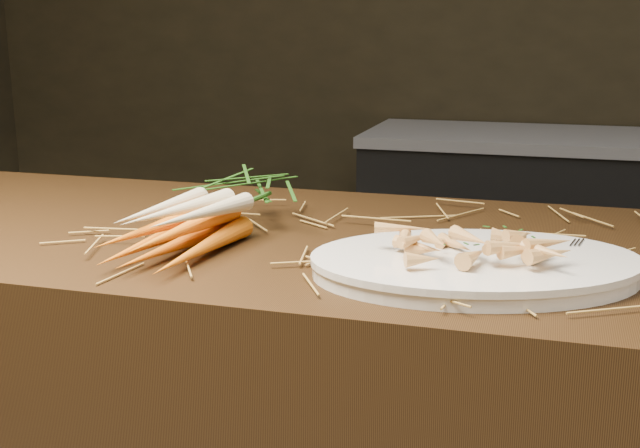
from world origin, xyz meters
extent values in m
cube|color=black|center=(0.30, 2.18, 0.40)|extent=(1.80, 0.60, 0.80)
cube|color=#99999E|center=(0.30, 2.18, 0.82)|extent=(1.82, 0.62, 0.04)
cone|color=#E25402|center=(-0.48, 0.14, 0.92)|extent=(0.06, 0.27, 0.03)
cone|color=#E25402|center=(-0.43, 0.13, 0.92)|extent=(0.08, 0.27, 0.03)
cone|color=#E25402|center=(-0.39, 0.12, 0.92)|extent=(0.05, 0.27, 0.03)
cone|color=#E25402|center=(-0.46, 0.12, 0.95)|extent=(0.09, 0.27, 0.03)
cone|color=#E25402|center=(-0.42, 0.12, 0.95)|extent=(0.07, 0.27, 0.03)
cone|color=beige|center=(-0.47, 0.15, 0.97)|extent=(0.04, 0.25, 0.04)
cone|color=beige|center=(-0.43, 0.13, 0.97)|extent=(0.08, 0.25, 0.04)
cone|color=beige|center=(-0.39, 0.13, 0.97)|extent=(0.06, 0.25, 0.04)
ellipsoid|color=#2C621E|center=(-0.40, 0.36, 0.95)|extent=(0.20, 0.25, 0.09)
cube|color=silver|center=(0.14, 0.18, 0.93)|extent=(0.04, 0.16, 0.00)
camera|label=1|loc=(0.08, -0.88, 1.23)|focal=45.00mm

